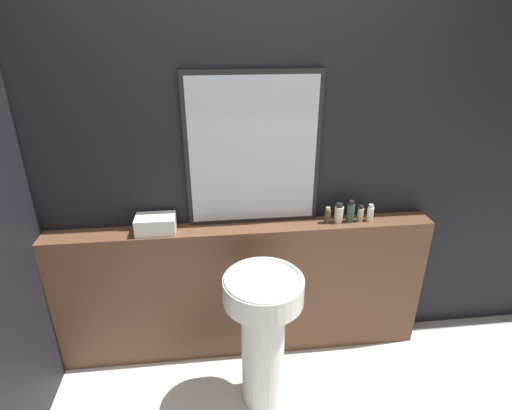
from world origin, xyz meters
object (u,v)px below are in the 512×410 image
Objects in this scene: hand_soap_bottle at (370,213)px; conditioner_bottle at (339,214)px; shampoo_bottle at (328,216)px; mirror at (253,152)px; body_wash_bottle at (360,214)px; towel_stack at (156,224)px; pedestal_sink at (263,327)px; lotion_bottle at (351,212)px.

conditioner_bottle is at bearing -180.00° from hand_soap_bottle.
shampoo_bottle is 0.07m from conditioner_bottle.
mirror is 0.65m from conditioner_bottle.
conditioner_bottle is at bearing -7.48° from mirror.
mirror is 0.82m from hand_soap_bottle.
shampoo_bottle is 0.99× the size of body_wash_bottle.
towel_stack is at bearing -173.31° from mirror.
towel_stack is 1.24m from body_wash_bottle.
lotion_bottle reaches higher than pedestal_sink.
pedestal_sink is 8.37× the size of body_wash_bottle.
body_wash_bottle reaches higher than pedestal_sink.
mirror is at bearing 174.08° from body_wash_bottle.
shampoo_bottle is 0.95× the size of hand_soap_bottle.
towel_stack is at bearing 143.41° from pedestal_sink.
towel_stack is at bearing 180.00° from shampoo_bottle.
mirror is 0.71m from towel_stack.
body_wash_bottle is (0.21, 0.00, 0.00)m from shampoo_bottle.
shampoo_bottle is (0.45, 0.43, 0.45)m from pedestal_sink.
mirror is at bearing 89.84° from pedestal_sink.
mirror is 8.63× the size of body_wash_bottle.
lotion_bottle is (0.59, 0.43, 0.46)m from pedestal_sink.
hand_soap_bottle reaches higher than pedestal_sink.
mirror is 0.60m from shampoo_bottle.
mirror reaches higher than conditioner_bottle.
mirror is (0.00, 0.50, 0.85)m from pedestal_sink.
mirror reaches higher than pedestal_sink.
pedestal_sink is 0.97× the size of mirror.
conditioner_bottle is 1.15× the size of hand_soap_bottle.
pedestal_sink is 0.77m from shampoo_bottle.
hand_soap_bottle is (0.06, 0.00, 0.00)m from body_wash_bottle.
lotion_bottle reaches higher than towel_stack.
shampoo_bottle is at bearing 43.71° from pedestal_sink.
conditioner_bottle is (0.07, 0.00, 0.01)m from shampoo_bottle.
mirror reaches higher than shampoo_bottle.
body_wash_bottle is at bearing 0.00° from conditioner_bottle.
lotion_bottle reaches higher than hand_soap_bottle.
hand_soap_bottle is at bearing 0.00° from shampoo_bottle.
lotion_bottle is at bearing -0.00° from conditioner_bottle.
conditioner_bottle reaches higher than pedestal_sink.
hand_soap_bottle reaches higher than towel_stack.
body_wash_bottle is (0.66, -0.07, -0.40)m from mirror.
mirror reaches higher than hand_soap_bottle.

